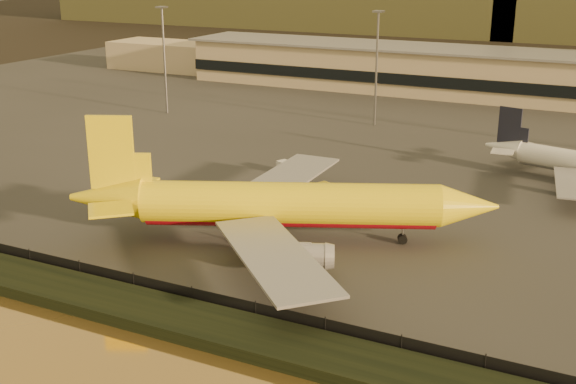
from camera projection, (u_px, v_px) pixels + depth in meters
name	position (u px, v px, depth m)	size (l,w,h in m)	color
ground	(236.00, 261.00, 91.97)	(900.00, 900.00, 0.00)	black
embankment	(156.00, 313.00, 77.27)	(320.00, 7.00, 1.40)	black
tarmac	(435.00, 117.00, 172.86)	(320.00, 220.00, 0.20)	#2D2D2D
perimeter_fence	(177.00, 293.00, 80.49)	(300.00, 0.05, 2.20)	black
terminal_building	(415.00, 70.00, 203.03)	(202.00, 25.00, 12.60)	tan
apron_light_masts	(487.00, 67.00, 144.63)	(152.20, 12.20, 25.40)	slate
dhl_cargo_jet	(282.00, 206.00, 96.34)	(54.79, 51.89, 17.18)	yellow
gse_vehicle_yellow	(329.00, 190.00, 116.23)	(4.04, 1.82, 1.82)	yellow
gse_vehicle_white	(288.00, 168.00, 128.02)	(4.39, 1.98, 1.98)	silver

